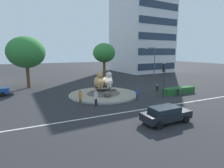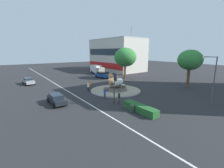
% 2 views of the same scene
% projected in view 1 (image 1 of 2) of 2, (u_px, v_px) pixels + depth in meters
% --- Properties ---
extents(ground_plane, '(160.00, 160.00, 0.00)m').
position_uv_depth(ground_plane, '(103.00, 95.00, 25.45)').
color(ground_plane, '#28282B').
extents(lane_centreline, '(112.00, 0.20, 0.01)m').
position_uv_depth(lane_centreline, '(132.00, 111.00, 18.54)').
color(lane_centreline, silver).
rests_on(lane_centreline, ground).
extents(roundabout_island, '(9.60, 9.60, 1.18)m').
position_uv_depth(roundabout_island, '(103.00, 92.00, 25.36)').
color(roundabout_island, gray).
rests_on(roundabout_island, ground).
extents(cat_statue_calico, '(1.75, 2.42, 2.43)m').
position_uv_depth(cat_statue_calico, '(99.00, 81.00, 24.60)').
color(cat_statue_calico, tan).
rests_on(cat_statue_calico, roundabout_island).
extents(cat_statue_white, '(1.78, 2.44, 2.40)m').
position_uv_depth(cat_statue_white, '(108.00, 80.00, 25.31)').
color(cat_statue_white, silver).
rests_on(cat_statue_white, roundabout_island).
extents(traffic_light_mast, '(0.35, 0.46, 4.56)m').
position_uv_depth(traffic_light_mast, '(164.00, 74.00, 23.17)').
color(traffic_light_mast, '#2D2D33').
rests_on(traffic_light_mast, ground).
extents(office_tower, '(15.21, 16.15, 24.12)m').
position_uv_depth(office_tower, '(141.00, 32.00, 54.87)').
color(office_tower, silver).
rests_on(office_tower, ground).
extents(clipped_hedge_strip, '(5.17, 1.20, 0.90)m').
position_uv_depth(clipped_hedge_strip, '(179.00, 91.00, 26.28)').
color(clipped_hedge_strip, '#235B28').
rests_on(clipped_hedge_strip, ground).
extents(broadleaf_tree_behind_island, '(6.07, 6.07, 8.52)m').
position_uv_depth(broadleaf_tree_behind_island, '(26.00, 52.00, 29.66)').
color(broadleaf_tree_behind_island, brown).
rests_on(broadleaf_tree_behind_island, ground).
extents(second_tree_near_tower, '(4.98, 4.98, 7.90)m').
position_uv_depth(second_tree_near_tower, '(104.00, 53.00, 40.16)').
color(second_tree_near_tower, brown).
rests_on(second_tree_near_tower, ground).
extents(streetlight_arm, '(2.17, 0.49, 6.88)m').
position_uv_depth(streetlight_arm, '(153.00, 62.00, 36.77)').
color(streetlight_arm, '#4C4C51').
rests_on(streetlight_arm, ground).
extents(pedestrian_black_shirt, '(0.31, 0.31, 1.74)m').
position_uv_depth(pedestrian_black_shirt, '(157.00, 90.00, 24.31)').
color(pedestrian_black_shirt, brown).
rests_on(pedestrian_black_shirt, ground).
extents(pedestrian_white_shirt, '(0.39, 0.39, 1.79)m').
position_uv_depth(pedestrian_white_shirt, '(96.00, 98.00, 20.11)').
color(pedestrian_white_shirt, black).
rests_on(pedestrian_white_shirt, ground).
extents(pedestrian_blue_shirt, '(0.37, 0.37, 1.58)m').
position_uv_depth(pedestrian_blue_shirt, '(137.00, 94.00, 22.63)').
color(pedestrian_blue_shirt, '#33384C').
rests_on(pedestrian_blue_shirt, ground).
extents(pedestrian_orange_shirt, '(0.34, 0.34, 1.67)m').
position_uv_depth(pedestrian_orange_shirt, '(80.00, 97.00, 20.58)').
color(pedestrian_orange_shirt, brown).
rests_on(pedestrian_orange_shirt, ground).
extents(sedan_on_far_lane, '(4.46, 2.01, 1.43)m').
position_uv_depth(sedan_on_far_lane, '(166.00, 114.00, 15.42)').
color(sedan_on_far_lane, black).
rests_on(sedan_on_far_lane, ground).
extents(litter_bin, '(0.56, 0.56, 0.90)m').
position_uv_depth(litter_bin, '(180.00, 92.00, 25.30)').
color(litter_bin, '#2D4233').
rests_on(litter_bin, ground).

